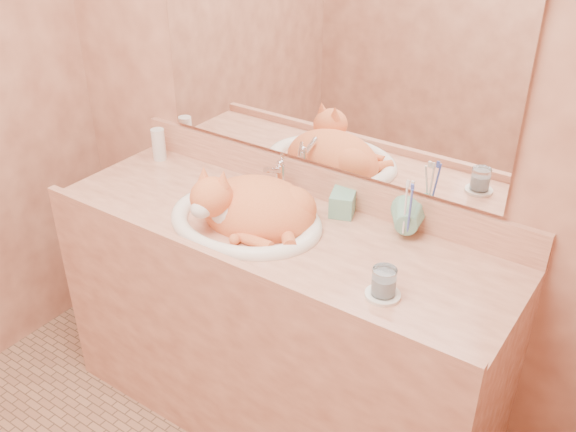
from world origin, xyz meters
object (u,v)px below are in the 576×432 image
Objects in this scene: vanity_counter at (276,329)px; sink_basin at (245,200)px; water_glass at (384,282)px; soap_dispenser at (341,197)px; cat at (252,205)px; toothbrush_cup at (406,227)px.

sink_basin reaches higher than vanity_counter.
soap_dispenser is at bearing 137.06° from water_glass.
cat is 2.24× the size of soap_dispenser.
sink_basin reaches higher than water_glass.
cat is 0.56m from water_glass.
vanity_counter is 0.67m from water_glass.
sink_basin is 0.57m from water_glass.
cat is 3.28× the size of toothbrush_cup.
toothbrush_cup is 0.30m from water_glass.
sink_basin is at bearing -159.51° from toothbrush_cup.
water_glass is at bearing -15.08° from vanity_counter.
toothbrush_cup is at bearing 22.96° from vanity_counter.
sink_basin is 4.38× the size of toothbrush_cup.
sink_basin is 0.53m from toothbrush_cup.
toothbrush_cup is (0.39, 0.16, 0.48)m from vanity_counter.
soap_dispenser reaches higher than water_glass.
soap_dispenser is 0.43m from water_glass.
toothbrush_cup is (0.24, -0.00, -0.03)m from soap_dispenser.
vanity_counter is 0.52m from sink_basin.
soap_dispenser is (0.25, 0.18, 0.01)m from sink_basin.
vanity_counter is 0.56m from soap_dispenser.
cat is at bearing -160.01° from toothbrush_cup.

